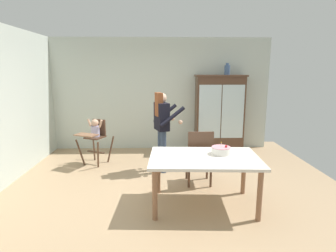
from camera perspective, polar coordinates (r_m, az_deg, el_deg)
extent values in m
plane|color=tan|center=(4.60, -1.48, -13.46)|extent=(6.24, 6.24, 0.00)
cube|color=beige|center=(6.83, -1.64, 6.52)|extent=(5.32, 0.06, 2.70)
cube|color=#4C3323|center=(6.78, 10.52, 2.41)|extent=(1.13, 0.42, 1.79)
cube|color=#4C3323|center=(6.70, 10.80, 10.15)|extent=(1.19, 0.48, 0.04)
cube|color=silver|center=(6.50, 8.63, 2.89)|extent=(0.52, 0.01, 1.25)
cube|color=silver|center=(6.62, 13.21, 2.87)|extent=(0.52, 0.01, 1.25)
cube|color=#4C3323|center=(6.77, 10.54, 3.16)|extent=(1.05, 0.36, 0.02)
cylinder|color=#3D567F|center=(6.73, 12.10, 11.21)|extent=(0.13, 0.13, 0.22)
cylinder|color=#3D567F|center=(6.73, 12.15, 12.36)|extent=(0.07, 0.07, 0.05)
cylinder|color=#4C3323|center=(5.98, -17.62, -5.20)|extent=(0.18, 0.10, 0.56)
cylinder|color=#4C3323|center=(5.71, -14.23, -5.79)|extent=(0.10, 0.18, 0.56)
cylinder|color=#4C3323|center=(6.30, -15.04, -4.19)|extent=(0.10, 0.18, 0.56)
cylinder|color=#4C3323|center=(6.05, -11.73, -4.69)|extent=(0.18, 0.10, 0.56)
cube|color=#4C3323|center=(6.01, -14.64, -5.21)|extent=(0.40, 0.21, 0.02)
cube|color=#4C3323|center=(5.93, -14.80, -2.24)|extent=(0.45, 0.45, 0.02)
cube|color=#4C3323|center=(6.01, -13.99, -0.23)|extent=(0.29, 0.15, 0.34)
cube|color=brown|center=(5.70, -16.49, -1.77)|extent=(0.50, 0.40, 0.02)
cylinder|color=#B2ADD1|center=(5.92, -14.74, -1.05)|extent=(0.17, 0.17, 0.22)
sphere|color=tan|center=(5.88, -14.83, 0.64)|extent=(0.15, 0.15, 0.15)
cylinder|color=tan|center=(5.97, -15.89, 0.67)|extent=(0.11, 0.08, 0.17)
cylinder|color=tan|center=(5.80, -13.73, 0.47)|extent=(0.11, 0.08, 0.17)
cylinder|color=#33425B|center=(5.29, -0.97, -5.34)|extent=(0.11, 0.11, 0.82)
cylinder|color=#33425B|center=(5.44, -1.57, -4.86)|extent=(0.11, 0.11, 0.82)
cube|color=black|center=(5.21, -1.31, 1.98)|extent=(0.31, 0.41, 0.52)
cube|color=white|center=(5.25, -0.24, 2.05)|extent=(0.03, 0.06, 0.49)
sphere|color=tan|center=(5.17, -1.33, 5.81)|extent=(0.19, 0.19, 0.19)
cube|color=brown|center=(5.16, -1.90, 4.46)|extent=(0.16, 0.22, 0.44)
cylinder|color=black|center=(5.07, 0.93, 1.91)|extent=(0.49, 0.22, 0.37)
sphere|color=tan|center=(5.15, 2.59, 0.81)|extent=(0.08, 0.08, 0.08)
cylinder|color=black|center=(5.44, -0.62, 2.57)|extent=(0.49, 0.22, 0.37)
sphere|color=tan|center=(5.52, 0.95, 1.54)|extent=(0.08, 0.08, 0.08)
cube|color=silver|center=(3.96, 7.49, -6.57)|extent=(1.58, 1.08, 0.04)
cylinder|color=brown|center=(3.70, -2.74, -14.01)|extent=(0.07, 0.07, 0.70)
cylinder|color=brown|center=(3.86, 18.36, -13.50)|extent=(0.07, 0.07, 0.70)
cylinder|color=brown|center=(4.45, -2.04, -9.45)|extent=(0.07, 0.07, 0.70)
cylinder|color=brown|center=(4.59, 15.34, -9.24)|extent=(0.07, 0.07, 0.70)
cylinder|color=white|center=(4.10, 10.88, -5.02)|extent=(0.28, 0.28, 0.10)
cylinder|color=pink|center=(4.09, 10.90, -4.29)|extent=(0.27, 0.27, 0.01)
cylinder|color=#F2E5CC|center=(4.08, 10.92, -3.83)|extent=(0.01, 0.01, 0.06)
cone|color=yellow|center=(4.07, 10.94, -3.26)|extent=(0.02, 0.02, 0.02)
sphere|color=red|center=(4.06, 11.89, -4.10)|extent=(0.04, 0.04, 0.04)
cylinder|color=#4C3323|center=(5.09, 8.06, -8.31)|extent=(0.04, 0.04, 0.45)
cylinder|color=#4C3323|center=(5.05, 3.87, -8.42)|extent=(0.04, 0.04, 0.45)
cylinder|color=#4C3323|center=(4.75, 8.83, -9.81)|extent=(0.04, 0.04, 0.45)
cylinder|color=#4C3323|center=(4.70, 4.33, -9.96)|extent=(0.04, 0.04, 0.45)
cube|color=brown|center=(4.82, 6.34, -6.43)|extent=(0.44, 0.44, 0.03)
cube|color=#4C3323|center=(4.55, 6.76, -4.15)|extent=(0.42, 0.04, 0.48)
cylinder|color=#4C3323|center=(4.59, 9.12, -4.10)|extent=(0.03, 0.03, 0.48)
cylinder|color=#4C3323|center=(4.53, 4.38, -4.19)|extent=(0.03, 0.03, 0.48)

